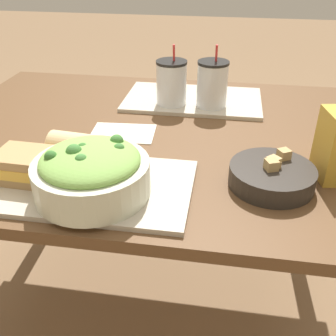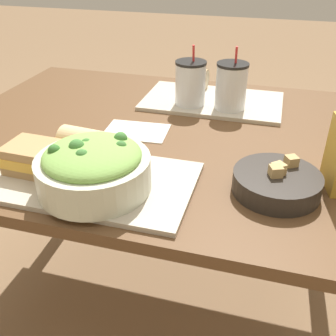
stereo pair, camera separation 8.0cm
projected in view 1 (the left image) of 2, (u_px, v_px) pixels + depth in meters
The scene contains 12 objects.
ground_plane at pixel (151, 301), 1.49m from camera, with size 12.00×12.00×0.00m, color #846647.
dining_table at pixel (147, 159), 1.17m from camera, with size 1.24×0.94×0.71m.
tray_near at pixel (90, 185), 0.87m from camera, with size 0.45×0.27×0.01m.
tray_far at pixel (193, 100), 1.32m from camera, with size 0.45×0.27×0.01m.
salad_bowl at pixel (91, 171), 0.81m from camera, with size 0.24×0.24×0.12m.
soup_bowl at pixel (272, 175), 0.87m from camera, with size 0.19×0.19×0.07m.
sandwich_near at pixel (29, 166), 0.87m from camera, with size 0.15×0.11×0.06m.
baguette_near at pixel (77, 147), 0.94m from camera, with size 0.13×0.08×0.07m.
baguette_far at pixel (173, 78), 1.39m from camera, with size 0.09×0.08×0.07m.
drink_cup_dark at pixel (171, 84), 1.24m from camera, with size 0.10×0.10×0.19m.
drink_cup_red at pixel (212, 85), 1.22m from camera, with size 0.10×0.10×0.19m.
napkin_folded at pixel (123, 133), 1.11m from camera, with size 0.19×0.14×0.00m.
Camera 1 is at (0.22, -1.00, 1.20)m, focal length 42.00 mm.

